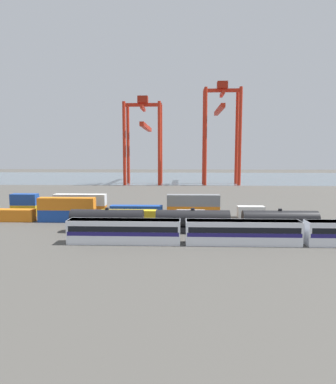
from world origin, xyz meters
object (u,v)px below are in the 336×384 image
at_px(gantry_crane_west, 144,132).
at_px(gantry_crane_central, 221,123).
at_px(passenger_train, 243,231).
at_px(shipping_container_0, 7,215).
at_px(shipping_container_3, 129,216).
at_px(freight_tank_row, 193,221).
at_px(shipping_container_10, 193,211).

relative_size(gantry_crane_west, gantry_crane_central, 0.87).
height_order(passenger_train, gantry_crane_central, gantry_crane_central).
height_order(shipping_container_0, shipping_container_3, same).
bearing_deg(shipping_container_3, gantry_crane_west, 94.24).
bearing_deg(passenger_train, gantry_crane_central, 85.35).
relative_size(passenger_train, gantry_crane_central, 1.18).
distance_m(passenger_train, shipping_container_3, 27.21).
relative_size(shipping_container_0, gantry_crane_central, 0.25).
relative_size(freight_tank_row, shipping_container_3, 3.76).
distance_m(passenger_train, freight_tank_row, 11.18).
bearing_deg(shipping_container_3, passenger_train, -39.02).
bearing_deg(shipping_container_3, shipping_container_0, 180.00).
bearing_deg(shipping_container_0, freight_tank_row, -12.78).
bearing_deg(gantry_crane_west, shipping_container_0, -101.52).
bearing_deg(gantry_crane_central, shipping_container_0, -121.07).
bearing_deg(shipping_container_0, gantry_crane_west, 78.48).
height_order(freight_tank_row, gantry_crane_west, gantry_crane_west).
bearing_deg(passenger_train, gantry_crane_west, 104.05).
distance_m(shipping_container_3, shipping_container_10, 15.44).
distance_m(passenger_train, gantry_crane_central, 114.96).
distance_m(shipping_container_3, gantry_crane_central, 102.82).
distance_m(shipping_container_0, gantry_crane_west, 100.49).
height_order(passenger_train, shipping_container_3, passenger_train).
xyz_separation_m(freight_tank_row, shipping_container_0, (-39.96, 9.07, -0.88)).
bearing_deg(passenger_train, freight_tank_row, 133.88).
bearing_deg(gantry_crane_central, passenger_train, -94.65).
height_order(shipping_container_10, gantry_crane_central, gantry_crane_central).
height_order(shipping_container_3, gantry_crane_central, gantry_crane_central).
distance_m(freight_tank_row, gantry_crane_west, 109.14).
relative_size(shipping_container_3, shipping_container_10, 1.00).
relative_size(shipping_container_3, gantry_crane_west, 0.29).
distance_m(freight_tank_row, gantry_crane_central, 108.09).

